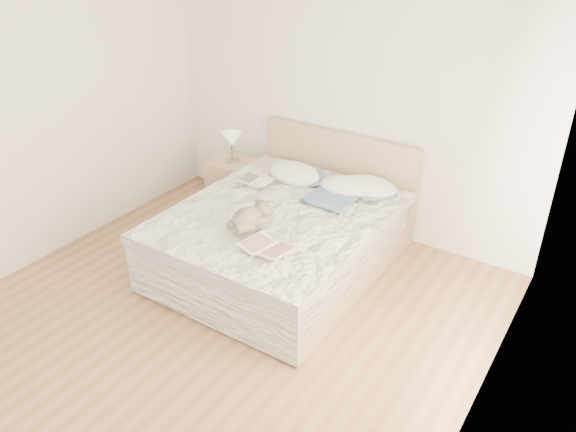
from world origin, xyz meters
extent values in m
cube|color=brown|center=(0.00, 0.00, 0.00)|extent=(4.00, 4.50, 0.00)
cube|color=white|center=(0.00, 2.25, 1.35)|extent=(4.00, 0.02, 2.70)
cube|color=white|center=(-2.00, 0.00, 1.35)|extent=(0.02, 4.50, 2.70)
cube|color=white|center=(2.00, 0.00, 1.35)|extent=(0.02, 4.50, 2.70)
cube|color=white|center=(1.99, 0.30, 1.45)|extent=(0.02, 1.30, 1.10)
cube|color=tan|center=(0.00, 1.15, 0.10)|extent=(1.68, 2.08, 0.20)
cube|color=white|center=(0.00, 1.15, 0.35)|extent=(1.60, 2.00, 0.30)
cube|color=white|center=(0.00, 1.10, 0.54)|extent=(1.72, 2.05, 0.10)
cube|color=tan|center=(0.00, 2.19, 0.50)|extent=(1.70, 0.06, 1.00)
cube|color=tan|center=(-1.10, 1.83, 0.28)|extent=(0.52, 0.48, 0.56)
cylinder|color=#504B44|center=(-1.08, 1.83, 0.57)|extent=(0.15, 0.15, 0.02)
cylinder|color=#3A3631|center=(-1.08, 1.83, 0.68)|extent=(0.03, 0.03, 0.21)
cone|color=white|center=(-1.08, 1.83, 0.81)|extent=(0.25, 0.25, 0.15)
ellipsoid|color=white|center=(-0.28, 1.79, 0.64)|extent=(0.67, 0.55, 0.18)
ellipsoid|color=white|center=(0.31, 1.81, 0.64)|extent=(0.61, 0.50, 0.16)
ellipsoid|color=white|center=(0.46, 1.90, 0.64)|extent=(0.61, 0.46, 0.17)
cube|color=white|center=(-0.50, 1.45, 0.63)|extent=(0.35, 0.25, 0.02)
cube|color=beige|center=(0.30, 0.52, 0.63)|extent=(0.44, 0.34, 0.03)
camera|label=1|loc=(2.45, -2.47, 2.92)|focal=35.00mm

